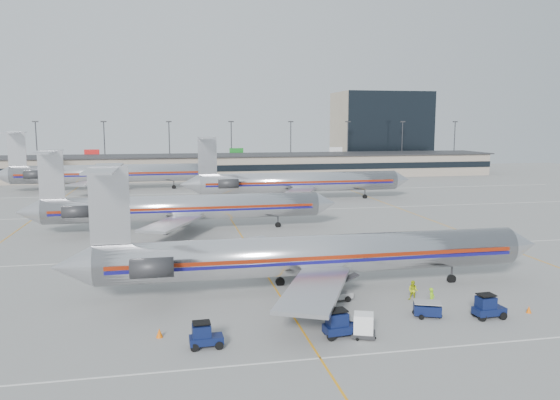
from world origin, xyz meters
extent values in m
plane|color=gray|center=(0.00, 0.00, 0.00)|extent=(260.00, 260.00, 0.00)
cube|color=silver|center=(0.00, 10.00, 0.01)|extent=(160.00, 0.15, 0.02)
cube|color=gray|center=(0.00, 98.00, 3.00)|extent=(160.00, 16.00, 6.00)
cube|color=black|center=(0.00, 89.90, 3.20)|extent=(160.00, 0.20, 1.60)
cube|color=#2D2D30|center=(0.00, 98.00, 6.10)|extent=(162.00, 17.00, 0.30)
cylinder|color=#38383D|center=(-45.00, 112.00, 7.50)|extent=(0.30, 0.30, 15.00)
cube|color=#2D2D30|center=(-45.00, 112.00, 15.10)|extent=(1.60, 0.40, 0.35)
cylinder|color=#38383D|center=(-27.00, 112.00, 7.50)|extent=(0.30, 0.30, 15.00)
cube|color=#2D2D30|center=(-27.00, 112.00, 15.10)|extent=(1.60, 0.40, 0.35)
cylinder|color=#38383D|center=(-9.00, 112.00, 7.50)|extent=(0.30, 0.30, 15.00)
cube|color=#2D2D30|center=(-9.00, 112.00, 15.10)|extent=(1.60, 0.40, 0.35)
cylinder|color=#38383D|center=(9.00, 112.00, 7.50)|extent=(0.30, 0.30, 15.00)
cube|color=#2D2D30|center=(9.00, 112.00, 15.10)|extent=(1.60, 0.40, 0.35)
cylinder|color=#38383D|center=(27.00, 112.00, 7.50)|extent=(0.30, 0.30, 15.00)
cube|color=#2D2D30|center=(27.00, 112.00, 15.10)|extent=(1.60, 0.40, 0.35)
cylinder|color=#38383D|center=(45.00, 112.00, 7.50)|extent=(0.30, 0.30, 15.00)
cube|color=#2D2D30|center=(45.00, 112.00, 15.10)|extent=(1.60, 0.40, 0.35)
cylinder|color=#38383D|center=(63.00, 112.00, 7.50)|extent=(0.30, 0.30, 15.00)
cube|color=#2D2D30|center=(63.00, 112.00, 15.10)|extent=(1.60, 0.40, 0.35)
cylinder|color=#38383D|center=(81.00, 112.00, 7.50)|extent=(0.30, 0.30, 15.00)
cube|color=#2D2D30|center=(81.00, 112.00, 15.10)|extent=(1.60, 0.40, 0.35)
cube|color=tan|center=(62.00, 128.00, 12.50)|extent=(30.00, 20.00, 25.00)
cylinder|color=silver|center=(3.42, -4.41, 3.27)|extent=(37.40, 3.46, 3.46)
cone|color=silver|center=(23.62, -4.41, 3.27)|extent=(2.99, 3.46, 3.46)
cone|color=silver|center=(-16.96, -4.41, 3.27)|extent=(3.37, 3.46, 3.46)
cube|color=maroon|center=(3.42, -6.15, 3.41)|extent=(35.53, 0.05, 0.33)
cube|color=#100D5D|center=(3.42, -6.15, 3.04)|extent=(35.53, 0.05, 0.26)
cube|color=silver|center=(1.55, 2.14, 2.34)|extent=(8.70, 12.68, 0.30)
cube|color=silver|center=(1.55, -10.95, 2.34)|extent=(8.70, 12.68, 0.30)
cube|color=silver|center=(-13.88, -4.41, 8.18)|extent=(3.18, 0.23, 6.36)
cube|color=silver|center=(-14.16, -4.41, 11.17)|extent=(2.24, 9.82, 0.17)
cylinder|color=#2D2D30|center=(-10.60, -1.74, 3.55)|extent=(3.37, 1.59, 1.59)
cylinder|color=#2D2D30|center=(-10.60, -7.07, 3.55)|extent=(3.37, 1.59, 1.59)
cylinder|color=#2D2D30|center=(16.51, -4.41, 0.77)|extent=(0.19, 0.19, 1.54)
cylinder|color=#2D2D30|center=(0.62, -6.65, 0.77)|extent=(0.19, 0.19, 1.54)
cylinder|color=#2D2D30|center=(0.62, -2.16, 0.77)|extent=(0.19, 0.19, 1.54)
cylinder|color=black|center=(16.51, -4.41, 0.33)|extent=(0.84, 0.28, 0.84)
cylinder|color=silver|center=(-7.07, 25.47, 3.24)|extent=(37.03, 3.43, 3.43)
cone|color=silver|center=(12.93, 25.47, 3.24)|extent=(2.96, 3.43, 3.43)
cone|color=silver|center=(-27.25, 25.47, 3.24)|extent=(3.33, 3.43, 3.43)
cube|color=maroon|center=(-7.07, 23.75, 3.38)|extent=(35.18, 0.05, 0.32)
cube|color=#100D5D|center=(-7.07, 23.75, 3.01)|extent=(35.18, 0.05, 0.26)
cube|color=silver|center=(-8.92, 31.95, 2.31)|extent=(8.61, 12.55, 0.30)
cube|color=silver|center=(-8.92, 18.99, 2.31)|extent=(8.61, 12.55, 0.30)
cube|color=silver|center=(-24.19, 25.47, 8.10)|extent=(3.15, 0.23, 6.30)
cube|color=silver|center=(-24.47, 25.47, 11.06)|extent=(2.22, 9.72, 0.17)
cylinder|color=#2D2D30|center=(-20.95, 28.11, 3.52)|extent=(3.33, 1.57, 1.57)
cylinder|color=#2D2D30|center=(-20.95, 22.83, 3.52)|extent=(3.33, 1.57, 1.57)
cylinder|color=#2D2D30|center=(5.90, 25.47, 0.76)|extent=(0.19, 0.19, 1.53)
cylinder|color=#2D2D30|center=(-9.84, 23.25, 0.76)|extent=(0.19, 0.19, 1.53)
cylinder|color=#2D2D30|center=(-9.84, 27.69, 0.76)|extent=(0.19, 0.19, 1.53)
cylinder|color=black|center=(5.90, 25.47, 0.32)|extent=(0.83, 0.28, 0.83)
cylinder|color=silver|center=(15.43, 51.41, 3.53)|extent=(38.28, 3.73, 3.73)
cone|color=silver|center=(36.18, 51.41, 3.53)|extent=(3.22, 3.73, 3.73)
cone|color=silver|center=(-5.53, 51.41, 3.53)|extent=(3.63, 3.73, 3.73)
cube|color=maroon|center=(15.43, 49.54, 3.68)|extent=(36.36, 0.05, 0.35)
cube|color=#100D5D|center=(15.43, 49.54, 3.27)|extent=(36.36, 0.05, 0.28)
cube|color=silver|center=(13.41, 58.47, 2.52)|extent=(9.37, 13.66, 0.32)
cube|color=silver|center=(13.41, 44.36, 2.52)|extent=(9.37, 13.66, 0.32)
cube|color=silver|center=(-2.20, 51.41, 8.81)|extent=(3.42, 0.25, 6.85)
cube|color=silver|center=(-2.50, 51.41, 12.04)|extent=(2.42, 10.58, 0.18)
cylinder|color=#2D2D30|center=(1.32, 54.29, 3.83)|extent=(3.63, 1.71, 1.71)
cylinder|color=#2D2D30|center=(1.32, 48.54, 3.83)|extent=(3.63, 1.71, 1.71)
cylinder|color=#2D2D30|center=(28.52, 51.41, 0.83)|extent=(0.20, 0.20, 1.66)
cylinder|color=#2D2D30|center=(12.40, 49.00, 0.83)|extent=(0.20, 0.20, 1.66)
cylinder|color=#2D2D30|center=(12.40, 53.83, 0.83)|extent=(0.20, 0.20, 1.66)
cylinder|color=black|center=(28.52, 51.41, 0.35)|extent=(0.91, 0.30, 0.91)
cylinder|color=silver|center=(-22.10, 74.93, 3.73)|extent=(40.47, 3.94, 3.94)
cone|color=silver|center=(-0.16, 74.93, 3.73)|extent=(3.41, 3.94, 3.94)
cone|color=silver|center=(-44.26, 74.93, 3.73)|extent=(3.83, 3.94, 3.94)
cube|color=maroon|center=(-22.10, 72.95, 3.89)|extent=(38.45, 0.05, 0.37)
cube|color=#100D5D|center=(-22.10, 72.95, 3.46)|extent=(38.45, 0.05, 0.30)
cube|color=silver|center=(-24.23, 82.38, 2.66)|extent=(9.91, 14.44, 0.34)
cube|color=silver|center=(-24.23, 67.47, 2.66)|extent=(9.91, 14.44, 0.34)
cube|color=silver|center=(-40.74, 74.93, 9.32)|extent=(3.62, 0.27, 7.24)
cube|color=silver|center=(-41.06, 74.93, 12.73)|extent=(2.56, 11.18, 0.19)
cylinder|color=#2D2D30|center=(-37.01, 77.96, 4.05)|extent=(3.83, 1.81, 1.81)
cylinder|color=#2D2D30|center=(-37.01, 71.89, 4.05)|extent=(3.83, 1.81, 1.81)
cylinder|color=#2D2D30|center=(-8.26, 74.93, 0.88)|extent=(0.21, 0.21, 1.76)
cylinder|color=#2D2D30|center=(-25.30, 72.37, 0.88)|extent=(0.21, 0.21, 1.76)
cylinder|color=#2D2D30|center=(-25.30, 77.48, 0.88)|extent=(0.21, 0.21, 1.76)
cylinder|color=black|center=(-8.26, 74.93, 0.37)|extent=(0.96, 0.32, 0.96)
cube|color=#0A133A|center=(-6.95, -14.91, 0.55)|extent=(2.26, 1.20, 0.50)
cube|color=#0A133A|center=(-7.25, -14.91, 1.16)|extent=(1.25, 1.06, 0.90)
cube|color=black|center=(-7.25, -14.91, 1.76)|extent=(1.20, 1.00, 0.08)
cylinder|color=black|center=(-6.15, -14.41, 0.28)|extent=(0.56, 0.18, 0.56)
cylinder|color=black|center=(-6.15, -15.41, 0.28)|extent=(0.56, 0.18, 0.56)
cylinder|color=black|center=(-7.76, -14.41, 0.28)|extent=(0.56, 0.18, 0.56)
cylinder|color=black|center=(-7.76, -15.41, 0.28)|extent=(0.56, 0.18, 0.56)
cube|color=#0A133A|center=(2.39, -14.94, 0.62)|extent=(2.59, 1.49, 0.56)
cube|color=#0A133A|center=(2.05, -14.94, 1.29)|extent=(1.46, 1.26, 1.01)
cube|color=black|center=(2.05, -14.94, 1.97)|extent=(1.40, 1.20, 0.09)
cylinder|color=black|center=(3.29, -14.38, 0.31)|extent=(0.63, 0.20, 0.63)
cylinder|color=black|center=(3.29, -15.50, 0.31)|extent=(0.63, 0.20, 0.63)
cylinder|color=black|center=(1.49, -14.38, 0.31)|extent=(0.63, 0.20, 0.63)
cylinder|color=black|center=(1.49, -15.50, 0.31)|extent=(0.63, 0.20, 0.63)
cube|color=#0A133A|center=(14.56, -13.64, 0.59)|extent=(2.43, 1.33, 0.54)
cube|color=#0A133A|center=(14.24, -13.64, 1.23)|extent=(1.35, 1.16, 0.96)
cube|color=black|center=(14.24, -13.64, 1.88)|extent=(1.30, 1.10, 0.09)
cylinder|color=black|center=(15.42, -13.11, 0.30)|extent=(0.60, 0.19, 0.60)
cylinder|color=black|center=(15.42, -14.18, 0.30)|extent=(0.60, 0.19, 0.60)
cylinder|color=black|center=(13.71, -13.11, 0.30)|extent=(0.60, 0.19, 0.60)
cylinder|color=black|center=(13.71, -14.18, 0.30)|extent=(0.60, 0.19, 0.60)
cube|color=#0A133A|center=(10.12, -12.35, 0.59)|extent=(2.40, 2.04, 0.75)
cube|color=gray|center=(10.12, -12.35, 1.12)|extent=(2.40, 2.04, 0.06)
cylinder|color=black|center=(10.87, -11.76, 0.19)|extent=(0.38, 0.15, 0.38)
cylinder|color=black|center=(10.87, -12.93, 0.19)|extent=(0.38, 0.15, 0.38)
cylinder|color=black|center=(9.37, -11.76, 0.19)|extent=(0.38, 0.15, 0.38)
cylinder|color=black|center=(9.37, -12.93, 0.19)|extent=(0.38, 0.15, 0.38)
cube|color=#0A133A|center=(3.46, -14.09, 0.53)|extent=(2.03, 1.58, 0.67)
cube|color=gray|center=(3.46, -14.09, 1.00)|extent=(2.03, 1.58, 0.06)
cylinder|color=black|center=(4.13, -13.56, 0.17)|extent=(0.34, 0.13, 0.34)
cylinder|color=black|center=(4.13, -14.61, 0.17)|extent=(0.34, 0.13, 0.34)
cylinder|color=black|center=(2.79, -13.56, 0.17)|extent=(0.34, 0.13, 0.34)
cylinder|color=black|center=(2.79, -14.61, 0.17)|extent=(0.34, 0.13, 0.34)
cube|color=#2D2D30|center=(3.87, -15.28, 0.22)|extent=(1.97, 1.82, 0.27)
cube|color=white|center=(3.87, -15.28, 1.02)|extent=(1.69, 1.64, 1.33)
cylinder|color=black|center=(4.49, -14.75, 0.11)|extent=(0.21, 0.11, 0.21)
cylinder|color=black|center=(4.49, -15.81, 0.11)|extent=(0.21, 0.11, 0.21)
cylinder|color=black|center=(3.25, -14.75, 0.11)|extent=(0.21, 0.11, 0.21)
cylinder|color=black|center=(3.25, -15.81, 0.11)|extent=(0.21, 0.11, 0.21)
cube|color=gray|center=(3.98, -7.35, 0.43)|extent=(3.62, 1.86, 0.48)
cube|color=#2D2D30|center=(4.56, -7.35, 1.53)|extent=(3.60, 1.50, 1.24)
cylinder|color=black|center=(5.23, -6.82, 0.24)|extent=(0.48, 0.15, 0.48)
cylinder|color=black|center=(5.23, -7.88, 0.24)|extent=(0.48, 0.15, 0.48)
cylinder|color=black|center=(2.74, -6.82, 0.24)|extent=(0.48, 0.15, 0.48)
cylinder|color=black|center=(2.74, -7.88, 0.24)|extent=(0.48, 0.15, 0.48)
imported|color=#85CE13|center=(11.13, -11.02, 0.90)|extent=(0.78, 0.75, 1.80)
imported|color=#B5C612|center=(10.69, -8.59, 0.85)|extent=(1.05, 1.04, 1.71)
cone|color=#E85E07|center=(18.31, -13.19, 0.28)|extent=(0.53, 0.53, 0.55)
cone|color=#E85E07|center=(-10.04, -12.50, 0.32)|extent=(0.52, 0.52, 0.65)
camera|label=1|loc=(-8.99, -49.62, 14.79)|focal=35.00mm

